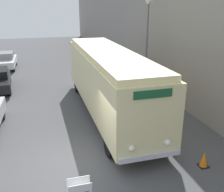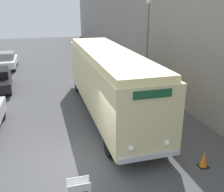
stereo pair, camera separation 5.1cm
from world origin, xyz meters
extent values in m
plane|color=#4C4C4F|center=(0.00, 0.00, 0.00)|extent=(80.00, 80.00, 0.00)
cube|color=gray|center=(6.98, 10.00, 3.93)|extent=(0.30, 60.00, 7.86)
cylinder|color=black|center=(1.40, 0.22, 0.53)|extent=(0.28, 1.07, 1.07)
cylinder|color=black|center=(3.58, 0.22, 0.53)|extent=(0.28, 1.07, 1.07)
cylinder|color=black|center=(1.40, 8.60, 0.53)|extent=(0.28, 1.07, 1.07)
cylinder|color=black|center=(3.58, 8.60, 0.53)|extent=(0.28, 1.07, 1.07)
cube|color=beige|center=(2.49, 4.41, 1.90)|extent=(2.51, 11.18, 2.73)
cube|color=#F8E8A7|center=(2.49, 4.41, 3.38)|extent=(2.30, 10.73, 0.24)
cube|color=silver|center=(2.49, -1.24, 0.65)|extent=(2.38, 0.12, 0.20)
sphere|color=white|center=(1.80, -1.21, 1.08)|extent=(0.22, 0.22, 0.22)
sphere|color=white|center=(3.18, -1.21, 1.08)|extent=(0.22, 0.22, 0.22)
cube|color=#19512D|center=(2.49, -1.20, 3.01)|extent=(1.38, 0.06, 0.28)
cylinder|color=#595E60|center=(5.70, 6.86, 2.92)|extent=(0.12, 0.12, 5.84)
sphere|color=silver|center=(5.70, 6.86, 5.95)|extent=(0.36, 0.36, 0.36)
cylinder|color=black|center=(-3.14, 5.18, 0.33)|extent=(0.22, 0.66, 0.66)
cylinder|color=black|center=(-3.08, 9.09, 0.31)|extent=(0.22, 0.62, 0.62)
cylinder|color=black|center=(-3.32, 12.22, 0.31)|extent=(0.22, 0.62, 0.62)
cylinder|color=black|center=(-3.23, 15.79, 0.35)|extent=(0.22, 0.71, 0.71)
cylinder|color=black|center=(-3.20, 18.49, 0.35)|extent=(0.22, 0.71, 0.71)
cube|color=silver|center=(-4.06, 17.15, 0.64)|extent=(1.99, 4.12, 0.58)
cube|color=gray|center=(-4.06, 17.25, 1.22)|extent=(1.67, 1.86, 0.58)
cube|color=black|center=(4.60, -1.49, 0.01)|extent=(0.36, 0.36, 0.03)
cone|color=orange|center=(4.60, -1.49, 0.32)|extent=(0.30, 0.30, 0.59)
camera|label=1|loc=(-1.06, -8.65, 5.85)|focal=42.00mm
camera|label=2|loc=(-1.01, -8.67, 5.85)|focal=42.00mm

